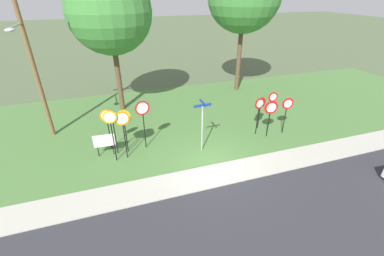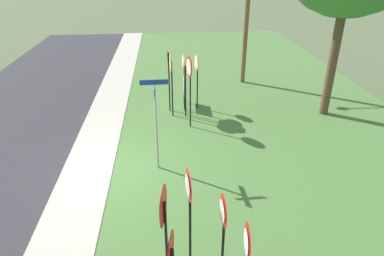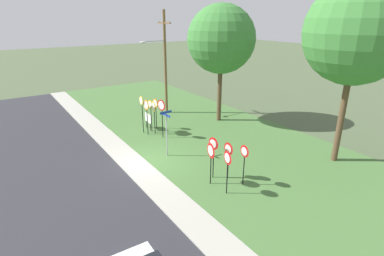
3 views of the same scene
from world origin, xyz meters
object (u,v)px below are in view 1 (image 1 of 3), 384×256
at_px(stop_sign_center_tall, 111,126).
at_px(street_name_post, 202,122).
at_px(utility_pole, 30,56).
at_px(stop_sign_far_left, 107,121).
at_px(yield_sign_near_left, 261,106).
at_px(stop_sign_far_right, 123,125).
at_px(stop_sign_far_center, 113,125).
at_px(oak_tree_left, 109,12).
at_px(stop_sign_near_left, 124,122).
at_px(stop_sign_near_right, 143,114).
at_px(yield_sign_center, 259,108).
at_px(yield_sign_far_right, 287,107).
at_px(yield_sign_far_left, 272,101).
at_px(notice_board, 104,142).
at_px(yield_sign_near_right, 271,111).

distance_m(stop_sign_center_tall, street_name_post, 4.59).
xyz_separation_m(stop_sign_center_tall, utility_pole, (-3.53, 3.89, 2.74)).
xyz_separation_m(stop_sign_far_left, stop_sign_center_tall, (0.18, -1.22, 0.29)).
bearing_deg(yield_sign_near_left, stop_sign_far_right, -176.78).
distance_m(stop_sign_far_center, street_name_post, 4.60).
xyz_separation_m(stop_sign_far_center, street_name_post, (4.45, -1.14, -0.01)).
distance_m(utility_pole, oak_tree_left, 5.52).
relative_size(stop_sign_near_left, oak_tree_left, 0.27).
bearing_deg(stop_sign_near_right, utility_pole, 139.15).
relative_size(yield_sign_center, street_name_post, 0.80).
bearing_deg(utility_pole, yield_sign_far_right, -16.80).
relative_size(stop_sign_near_left, street_name_post, 0.85).
distance_m(yield_sign_far_right, street_name_post, 5.48).
height_order(yield_sign_far_left, street_name_post, street_name_post).
relative_size(stop_sign_near_right, yield_sign_far_right, 1.22).
distance_m(stop_sign_far_left, stop_sign_far_center, 0.64).
height_order(stop_sign_near_left, yield_sign_center, stop_sign_near_left).
height_order(stop_sign_far_left, stop_sign_far_center, stop_sign_far_center).
height_order(yield_sign_far_right, notice_board, yield_sign_far_right).
distance_m(stop_sign_far_right, yield_sign_near_right, 8.29).
bearing_deg(stop_sign_far_center, utility_pole, 130.00).
relative_size(stop_sign_far_center, yield_sign_near_right, 1.07).
xyz_separation_m(yield_sign_near_right, yield_sign_far_right, (1.19, 0.10, -0.01)).
distance_m(yield_sign_center, notice_board, 8.94).
relative_size(yield_sign_center, notice_board, 1.90).
distance_m(stop_sign_far_center, yield_sign_far_left, 9.77).
relative_size(stop_sign_near_right, yield_sign_near_left, 1.35).
height_order(stop_sign_far_center, notice_board, stop_sign_far_center).
bearing_deg(stop_sign_near_left, yield_sign_far_right, 2.09).
distance_m(yield_sign_far_left, yield_sign_far_right, 1.27).
bearing_deg(yield_sign_near_right, stop_sign_far_right, -172.58).
relative_size(stop_sign_near_left, yield_sign_near_left, 1.19).
distance_m(stop_sign_near_left, notice_board, 1.53).
height_order(stop_sign_near_left, yield_sign_near_left, stop_sign_near_left).
bearing_deg(notice_board, yield_sign_near_left, 3.39).
bearing_deg(stop_sign_far_right, yield_sign_far_left, 2.60).
height_order(yield_sign_far_left, oak_tree_left, oak_tree_left).
relative_size(yield_sign_far_right, notice_board, 1.86).
xyz_separation_m(stop_sign_far_center, yield_sign_center, (8.28, -0.44, -0.01)).
bearing_deg(stop_sign_far_center, stop_sign_near_right, -4.29).
distance_m(stop_sign_far_right, oak_tree_left, 8.07).
xyz_separation_m(stop_sign_near_left, notice_board, (-1.15, 0.04, -1.01)).
bearing_deg(oak_tree_left, stop_sign_far_left, -100.99).
relative_size(stop_sign_far_left, yield_sign_far_left, 1.08).
distance_m(stop_sign_far_right, stop_sign_center_tall, 0.58).
bearing_deg(notice_board, stop_sign_center_tall, -52.15).
distance_m(stop_sign_center_tall, oak_tree_left, 8.14).
relative_size(stop_sign_far_right, yield_sign_center, 1.13).
height_order(stop_sign_far_center, yield_sign_near_right, stop_sign_far_center).
height_order(stop_sign_center_tall, oak_tree_left, oak_tree_left).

